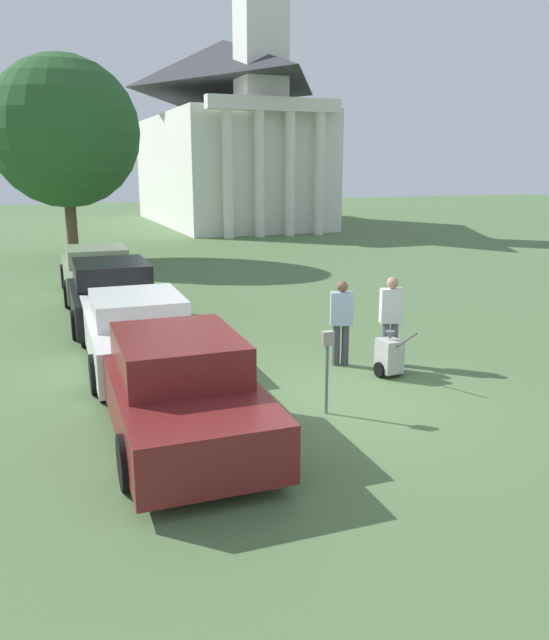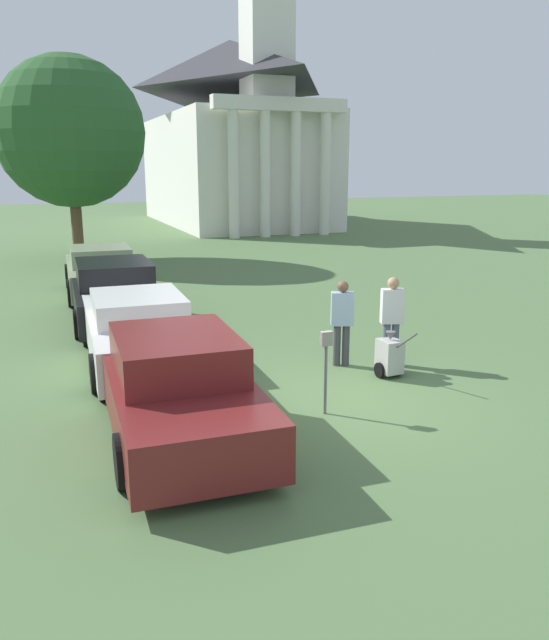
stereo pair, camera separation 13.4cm
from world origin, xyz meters
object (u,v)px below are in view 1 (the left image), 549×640
at_px(parked_car_maroon, 177,385).
at_px(equipment_cart, 389,355).
at_px(parking_meter, 327,357).
at_px(person_worker, 341,318).
at_px(parked_car_white, 137,330).
at_px(parked_car_sage, 97,272).
at_px(parked_car_black, 112,293).
at_px(church, 227,125).
at_px(person_supervisor, 391,315).

height_order(parked_car_maroon, equipment_cart, parked_car_maroon).
bearing_deg(parked_car_maroon, parking_meter, -4.37).
height_order(parking_meter, person_worker, person_worker).
height_order(parked_car_white, equipment_cart, parked_car_white).
xyz_separation_m(parked_car_maroon, parking_meter, (2.27, -0.24, 0.24)).
xyz_separation_m(parked_car_white, equipment_cart, (4.12, -2.46, -0.27)).
relative_size(parked_car_sage, equipment_cart, 4.74).
relative_size(parked_car_black, parking_meter, 4.06).
distance_m(parked_car_sage, church, 24.62).
xyz_separation_m(parked_car_maroon, person_supervisor, (4.49, 1.55, 0.30)).
bearing_deg(equipment_cart, person_worker, 117.56).
height_order(person_supervisor, church, church).
xyz_separation_m(parked_car_white, parking_meter, (2.27, -3.65, 0.27)).
height_order(parked_car_black, parked_car_sage, parked_car_black).
bearing_deg(parked_car_sage, parked_car_white, -88.39).
relative_size(parked_car_maroon, equipment_cart, 4.98).
relative_size(parked_car_white, person_supervisor, 2.84).
bearing_deg(parked_car_black, parked_car_maroon, -88.39).
distance_m(parked_car_white, church, 30.96).
xyz_separation_m(parked_car_black, parking_meter, (2.27, -7.44, 0.24)).
height_order(parked_car_sage, church, church).
relative_size(parking_meter, church, 0.05).
distance_m(parked_car_sage, person_worker, 9.35).
bearing_deg(person_supervisor, parked_car_maroon, 36.43).
bearing_deg(parking_meter, equipment_cart, 32.77).
bearing_deg(church, parked_car_white, -110.73).
distance_m(parked_car_maroon, person_supervisor, 4.76).
xyz_separation_m(parked_car_black, person_supervisor, (4.49, -5.65, 0.29)).
bearing_deg(person_supervisor, parking_meter, 56.17).
bearing_deg(equipment_cart, person_supervisor, 54.84).
bearing_deg(parking_meter, parked_car_sage, 101.95).
relative_size(parked_car_white, parked_car_black, 0.91).
distance_m(person_supervisor, church, 31.43).
bearing_deg(parked_car_maroon, church, 72.94).
height_order(parked_car_maroon, parked_car_white, parked_car_maroon).
xyz_separation_m(parked_car_sage, parking_meter, (2.27, -10.71, 0.24)).
height_order(parking_meter, equipment_cart, parking_meter).
xyz_separation_m(parking_meter, person_supervisor, (2.22, 1.78, 0.06)).
bearing_deg(equipment_cart, parked_car_black, 120.42).
distance_m(parked_car_black, equipment_cart, 7.49).
height_order(parked_car_maroon, parked_car_black, parked_car_black).
distance_m(parking_meter, person_supervisor, 2.85).
distance_m(parking_meter, person_worker, 2.47).
bearing_deg(equipment_cart, parking_meter, -150.19).
height_order(parked_car_black, church, church).
relative_size(equipment_cart, church, 0.04).
xyz_separation_m(parked_car_maroon, person_worker, (3.59, 1.85, 0.26)).
distance_m(parked_car_maroon, parked_car_sage, 10.47).
bearing_deg(church, person_worker, -103.45).
bearing_deg(equipment_cart, parked_car_maroon, -169.93).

